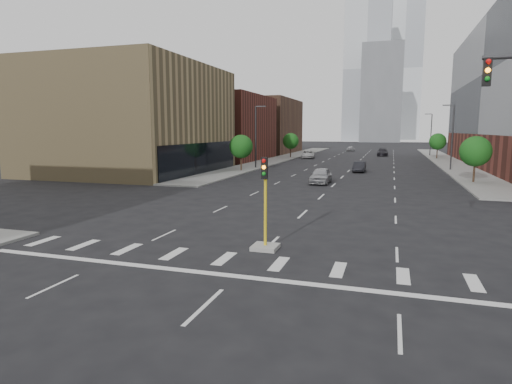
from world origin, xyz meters
The scene contains 22 objects.
ground centered at (0.00, 0.00, 0.00)m, with size 400.00×400.00×0.00m, color black.
sidewalk_left_far centered at (-15.00, 74.00, 0.07)m, with size 5.00×92.00×0.15m, color gray.
sidewalk_right_far centered at (15.00, 74.00, 0.07)m, with size 5.00×92.00×0.15m, color gray.
building_left_mid centered at (-27.50, 40.00, 7.00)m, with size 20.00×24.00×14.00m, color #9E8759.
building_left_far_a centered at (-27.50, 66.00, 6.00)m, with size 20.00×22.00×12.00m, color brown.
building_left_far_b centered at (-27.50, 92.00, 6.50)m, with size 20.00×24.00×13.00m, color brown.
tower_left centered at (-8.00, 220.00, 35.00)m, with size 22.00×22.00×70.00m, color #B2B7BC.
tower_right centered at (10.00, 260.00, 40.00)m, with size 20.00×20.00×80.00m, color #B2B7BC.
tower_mid centered at (0.00, 200.00, 22.00)m, with size 18.00×18.00×44.00m, color slate.
median_traffic_signal centered at (0.00, 8.97, 0.97)m, with size 1.20×1.20×4.40m.
streetlight_right_a centered at (13.41, 55.00, 5.01)m, with size 1.60×0.22×9.07m.
streetlight_right_b centered at (13.41, 90.00, 5.01)m, with size 1.60×0.22×9.07m.
streetlight_left centered at (-13.41, 50.00, 5.01)m, with size 1.60×0.22×9.07m.
tree_left_near centered at (-14.00, 45.00, 3.39)m, with size 3.20×3.20×4.85m.
tree_left_far centered at (-14.00, 75.00, 3.39)m, with size 3.20×3.20×4.85m.
tree_right_near centered at (14.00, 40.00, 3.39)m, with size 3.20×3.20×4.85m.
tree_right_far centered at (14.00, 80.00, 3.39)m, with size 3.20×3.20×4.85m.
car_near_left centered at (-1.50, 35.09, 0.84)m, with size 1.98×4.93×1.68m, color #A6A7AB.
car_mid_right centered at (1.50, 49.06, 0.70)m, with size 1.48×4.26×1.40m, color black.
car_far_left centered at (-10.50, 75.04, 0.77)m, with size 2.57×5.57×1.55m, color #B9B9B9.
car_deep_right centered at (3.69, 87.23, 0.79)m, with size 2.21×5.43×1.58m, color black.
car_distant centered at (-4.80, 105.27, 0.69)m, with size 1.63×4.06×1.38m, color #9C9CA0.
Camera 1 is at (5.56, -10.02, 5.65)m, focal length 30.00 mm.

